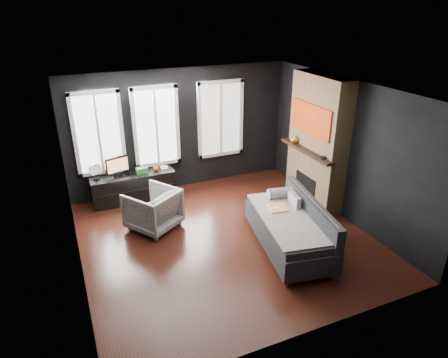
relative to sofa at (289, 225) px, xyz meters
name	(u,v)px	position (x,y,z in m)	size (l,w,h in m)	color
floor	(226,238)	(-0.88, 0.71, -0.45)	(5.00, 5.00, 0.00)	black
ceiling	(226,91)	(-0.88, 0.71, 2.25)	(5.00, 5.00, 0.00)	white
wall_back	(180,130)	(-0.88, 3.21, 0.90)	(5.00, 0.02, 2.70)	black
wall_left	(70,197)	(-3.38, 0.71, 0.90)	(0.02, 5.00, 2.70)	black
wall_right	(345,150)	(1.62, 0.71, 0.90)	(0.02, 5.00, 2.70)	black
windows	(158,85)	(-1.33, 3.17, 1.93)	(4.00, 0.16, 1.76)	white
fireplace	(317,142)	(1.42, 1.31, 0.90)	(0.70, 1.62, 2.70)	#93724C
sofa	(289,225)	(0.00, 0.00, 0.00)	(1.05, 2.10, 0.90)	black
stripe_pillow	(294,204)	(0.29, 0.33, 0.20)	(0.09, 0.37, 0.37)	gray
armchair	(153,207)	(-1.98, 1.61, -0.02)	(0.84, 0.78, 0.86)	white
media_console	(133,186)	(-2.08, 2.95, -0.15)	(1.76, 0.55, 0.61)	black
monitor	(117,165)	(-2.36, 2.97, 0.39)	(0.53, 0.11, 0.47)	black
desk_fan	(95,171)	(-2.81, 2.94, 0.34)	(0.26, 0.26, 0.37)	gray
mug	(156,168)	(-1.57, 2.91, 0.21)	(0.12, 0.09, 0.12)	orange
book	(160,164)	(-1.44, 3.00, 0.27)	(0.16, 0.02, 0.22)	#B9B093
storage_box	(142,170)	(-1.87, 2.89, 0.22)	(0.23, 0.15, 0.13)	#327133
mantel_vase	(295,139)	(1.17, 1.76, 0.87)	(0.18, 0.18, 0.18)	gold
mantel_clock	(323,158)	(1.17, 0.76, 0.80)	(0.11, 0.11, 0.04)	black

